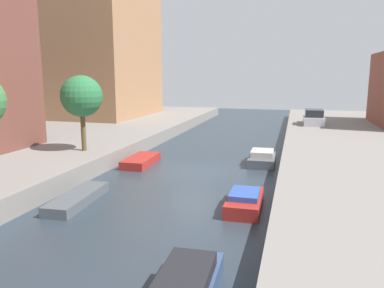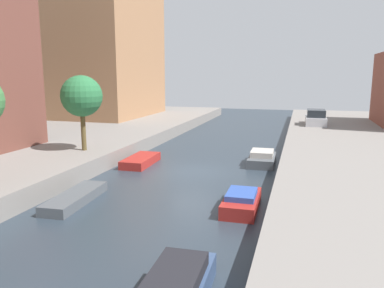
% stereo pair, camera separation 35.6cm
% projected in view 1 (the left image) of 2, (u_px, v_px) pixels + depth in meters
% --- Properties ---
extents(ground_plane, '(84.00, 84.00, 0.00)m').
position_uv_depth(ground_plane, '(194.00, 172.00, 22.29)').
color(ground_plane, '#28333D').
extents(apartment_tower_far, '(10.00, 13.15, 21.96)m').
position_uv_depth(apartment_tower_far, '(99.00, 17.00, 41.85)').
color(apartment_tower_far, '#9E704C').
rests_on(apartment_tower_far, quay_left).
extents(street_tree_2, '(2.54, 2.54, 4.66)m').
position_uv_depth(street_tree_2, '(82.00, 97.00, 22.90)').
color(street_tree_2, brown).
rests_on(street_tree_2, quay_left).
extents(parked_car, '(1.87, 4.08, 1.45)m').
position_uv_depth(parked_car, '(314.00, 118.00, 35.64)').
color(parked_car, '#B7B7BC').
rests_on(parked_car, quay_right).
extents(moored_boat_left_2, '(1.50, 4.11, 0.45)m').
position_uv_depth(moored_boat_left_2, '(78.00, 198.00, 16.80)').
color(moored_boat_left_2, '#4C5156').
rests_on(moored_boat_left_2, ground_plane).
extents(moored_boat_left_3, '(1.60, 3.55, 0.52)m').
position_uv_depth(moored_boat_left_3, '(141.00, 161.00, 23.97)').
color(moored_boat_left_3, maroon).
rests_on(moored_boat_left_3, ground_plane).
extents(moored_boat_right_2, '(1.45, 3.12, 0.81)m').
position_uv_depth(moored_boat_right_2, '(245.00, 201.00, 16.04)').
color(moored_boat_right_2, maroon).
rests_on(moored_boat_right_2, ground_plane).
extents(moored_boat_right_3, '(1.68, 3.25, 0.92)m').
position_uv_depth(moored_boat_right_3, '(262.00, 158.00, 24.08)').
color(moored_boat_right_3, '#4C5156').
rests_on(moored_boat_right_3, ground_plane).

